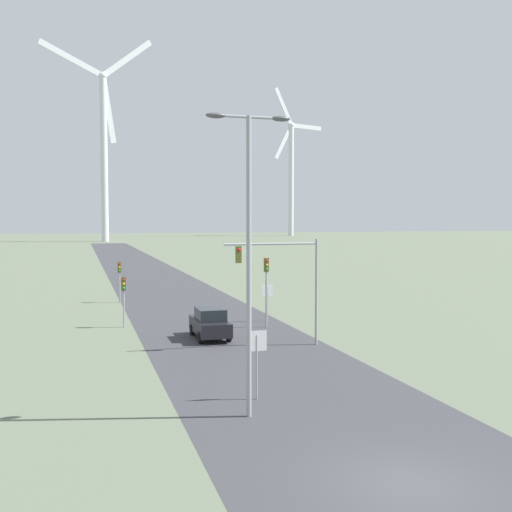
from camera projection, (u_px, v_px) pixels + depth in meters
The scene contains 12 objects.
ground_plane at pixel (409, 484), 15.92m from camera, with size 600.00×600.00×0.00m, color #5B6651.
road_surface at pixel (163, 287), 61.85m from camera, with size 10.00×240.00×0.01m.
streetlamp at pixel (249, 231), 20.97m from camera, with size 3.05×0.32×10.68m.
stop_sign_near at pixel (257, 351), 23.29m from camera, with size 0.81×0.07×2.72m.
stop_sign_far at pixel (267, 296), 41.14m from camera, with size 0.81×0.07×2.57m.
traffic_light_post_near_left at pixel (124, 290), 38.88m from camera, with size 0.28×0.34×3.31m.
traffic_light_post_near_right at pixel (266, 277), 38.84m from camera, with size 0.28×0.34×4.54m.
traffic_light_post_mid_left at pixel (119, 273), 50.59m from camera, with size 0.28×0.33×3.45m.
traffic_light_mast_overhead at pixel (284, 269), 32.84m from camera, with size 5.37×0.35×5.95m.
car_approaching at pixel (210, 323), 35.32m from camera, with size 1.88×4.11×1.83m.
wind_turbine_left at pixel (104, 141), 188.13m from camera, with size 34.84×11.95×65.58m.
wind_turbine_center at pixel (291, 169), 257.50m from camera, with size 24.84×9.14×62.49m.
Camera 1 is at (-8.33, -13.72, 7.03)m, focal length 42.00 mm.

